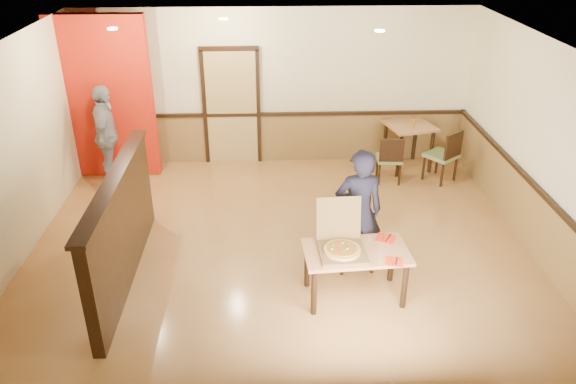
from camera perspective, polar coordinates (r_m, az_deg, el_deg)
name	(u,v)px	position (r m, az deg, el deg)	size (l,w,h in m)	color
floor	(282,264)	(7.63, -0.61, -7.31)	(7.00, 7.00, 0.00)	tan
ceiling	(281,56)	(6.47, -0.74, 13.60)	(7.00, 7.00, 0.00)	black
wall_back	(276,88)	(10.22, -1.26, 10.54)	(7.00, 7.00, 0.00)	#FFF7C7
wall_right	(559,165)	(7.84, 25.85, 2.48)	(7.00, 7.00, 0.00)	#FFF7C7
wainscot_back	(276,138)	(10.50, -1.20, 5.52)	(7.00, 0.04, 0.90)	olive
chair_rail_back	(276,114)	(10.32, -1.23, 7.91)	(7.00, 0.06, 0.06)	black
wainscot_right	(541,230)	(8.23, 24.35, -3.53)	(0.04, 7.00, 0.90)	olive
chair_rail_right	(547,199)	(8.01, 24.85, -0.64)	(0.06, 7.00, 0.06)	black
back_door	(232,108)	(10.30, -5.74, 8.51)	(0.90, 0.06, 2.10)	tan
booth_partition	(122,228)	(7.30, -16.53, -3.48)	(0.20, 3.10, 1.44)	black
red_accent_panel	(105,98)	(10.11, -18.08, 9.04)	(1.60, 0.20, 2.78)	red
spot_a	(112,29)	(8.51, -17.41, 15.56)	(0.14, 0.14, 0.02)	beige
spot_b	(223,19)	(8.94, -6.58, 17.08)	(0.14, 0.14, 0.02)	beige
spot_c	(380,31)	(8.09, 9.30, 15.86)	(0.14, 0.14, 0.02)	beige
main_table	(356,258)	(6.79, 6.88, -6.67)	(1.29, 0.80, 0.67)	#B97F4E
diner_chair	(354,228)	(7.43, 6.76, -3.65)	(0.52, 0.52, 0.98)	olive
side_chair_left	(390,158)	(9.76, 10.31, 3.46)	(0.45, 0.45, 0.85)	olive
side_chair_right	(445,154)	(10.00, 15.65, 3.75)	(0.66, 0.66, 0.94)	olive
side_table	(409,134)	(10.35, 12.19, 5.75)	(0.94, 0.94, 0.83)	#B97F4E
diner	(358,212)	(7.15, 7.16, -2.05)	(0.62, 0.41, 1.71)	black
passerby	(107,136)	(9.95, -17.95, 5.46)	(1.01, 0.42, 1.72)	gray
pizza_box	(341,246)	(6.66, 5.45, -5.47)	(0.56, 0.66, 0.57)	brown
pizza	(342,250)	(6.62, 5.53, -5.88)	(0.44, 0.44, 0.03)	gold
napkin_near	(394,261)	(6.60, 10.71, -6.95)	(0.23, 0.23, 0.01)	red
napkin_far	(386,238)	(7.01, 9.89, -4.66)	(0.30, 0.30, 0.01)	red
condiment	(413,123)	(10.17, 12.57, 6.87)	(0.06, 0.06, 0.14)	#9B661C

